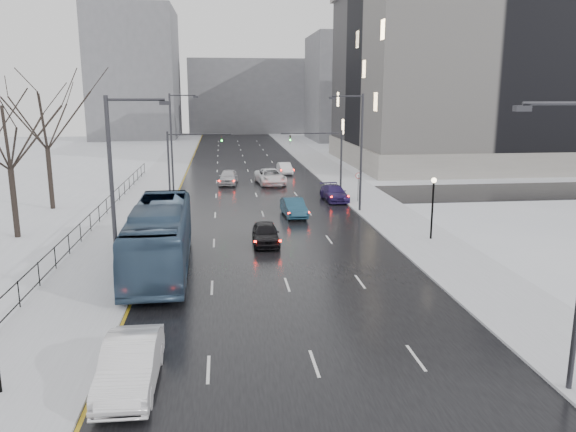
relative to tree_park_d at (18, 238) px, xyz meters
name	(u,v)px	position (x,y,z in m)	size (l,w,h in m)	color
road	(251,179)	(17.80, 26.00, 0.02)	(16.00, 150.00, 0.04)	black
cross_road	(257,197)	(17.80, 14.00, 0.02)	(130.00, 10.00, 0.04)	black
sidewalk_left	(161,180)	(7.30, 26.00, 0.08)	(5.00, 150.00, 0.16)	silver
sidewalk_right	(337,177)	(28.30, 26.00, 0.08)	(5.00, 150.00, 0.16)	silver
park_strip	(77,181)	(-2.20, 26.00, 0.06)	(14.00, 150.00, 0.12)	white
tree_park_d	(18,238)	(0.00, 0.00, 0.00)	(8.75, 8.75, 12.50)	black
tree_park_e	(53,210)	(-0.40, 10.00, 0.00)	(9.45, 9.45, 13.50)	black
iron_fence	(73,238)	(4.80, -4.00, 0.91)	(0.06, 70.00, 1.30)	black
streetlight_r_mid	(359,147)	(25.97, 6.00, 5.62)	(2.95, 0.25, 10.00)	#2D2D33
streetlight_l_near	(117,192)	(9.63, -14.00, 5.62)	(2.95, 0.25, 10.00)	#2D2D33
streetlight_l_far	(174,137)	(9.63, 18.00, 5.62)	(2.95, 0.25, 10.00)	#2D2D33
lamppost_r_mid	(433,199)	(28.80, -4.00, 2.94)	(0.36, 0.36, 4.28)	black
mast_signal_right	(331,155)	(25.13, 14.00, 4.11)	(6.10, 0.33, 6.50)	#2D2D33
mast_signal_left	(180,157)	(10.47, 14.00, 4.11)	(6.10, 0.33, 6.50)	#2D2D33
no_uturn_sign	(358,178)	(27.00, 10.00, 2.30)	(0.60, 0.06, 2.70)	#2D2D33
civic_building	(490,84)	(52.80, 38.00, 11.21)	(41.00, 31.00, 24.80)	gray
bldg_far_right	(366,88)	(45.80, 81.00, 11.00)	(24.00, 20.00, 22.00)	slate
bldg_far_left	(135,74)	(-4.20, 91.00, 14.00)	(18.00, 22.00, 28.00)	slate
bldg_far_center	(250,97)	(21.80, 106.00, 9.00)	(30.00, 18.00, 18.00)	slate
sedan_left_near	(130,364)	(11.16, -21.96, 0.90)	(1.82, 5.22, 1.72)	white
bus	(160,237)	(10.80, -8.27, 1.92)	(3.16, 13.53, 3.77)	#38526E
sedan_center_near	(266,233)	(17.30, -3.65, 0.79)	(1.76, 4.37, 1.49)	black
sedan_right_near	(294,207)	(20.29, 4.77, 0.79)	(1.60, 4.57, 1.51)	navy
sedan_right_cross	(270,177)	(19.79, 21.57, 0.89)	(2.83, 6.15, 1.71)	white
sedan_right_far	(334,193)	(25.00, 11.21, 0.76)	(2.01, 4.93, 1.43)	navy
sedan_center_far	(228,177)	(15.12, 22.02, 0.87)	(1.95, 4.86, 1.66)	silver
sedan_right_distant	(285,168)	(22.30, 29.50, 0.74)	(1.48, 4.23, 1.39)	white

